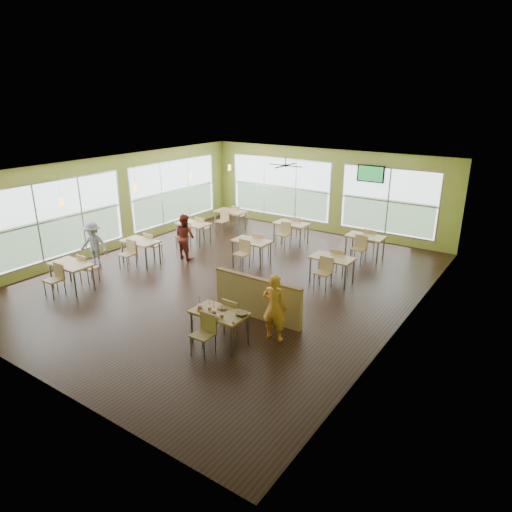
% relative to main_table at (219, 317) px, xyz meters
% --- Properties ---
extents(room, '(12.00, 12.04, 3.20)m').
position_rel_main_table_xyz_m(room, '(-2.00, 3.00, 0.97)').
color(room, black).
rests_on(room, ground).
extents(window_bays, '(9.24, 10.24, 2.38)m').
position_rel_main_table_xyz_m(window_bays, '(-4.65, 6.08, 0.85)').
color(window_bays, white).
rests_on(window_bays, room).
extents(main_table, '(1.22, 1.52, 0.87)m').
position_rel_main_table_xyz_m(main_table, '(0.00, 0.00, 0.00)').
color(main_table, tan).
rests_on(main_table, floor).
extents(half_wall_divider, '(2.40, 0.14, 1.04)m').
position_rel_main_table_xyz_m(half_wall_divider, '(0.00, 1.45, -0.11)').
color(half_wall_divider, tan).
rests_on(half_wall_divider, floor).
extents(dining_tables, '(6.92, 8.72, 0.87)m').
position_rel_main_table_xyz_m(dining_tables, '(-3.05, 4.71, -0.00)').
color(dining_tables, tan).
rests_on(dining_tables, floor).
extents(pendant_lights, '(0.11, 7.31, 0.86)m').
position_rel_main_table_xyz_m(pendant_lights, '(-5.20, 3.68, 1.82)').
color(pendant_lights, '#2D2119').
rests_on(pendant_lights, ceiling).
extents(ceiling_fan, '(1.25, 1.25, 0.29)m').
position_rel_main_table_xyz_m(ceiling_fan, '(-2.00, 6.00, 2.32)').
color(ceiling_fan, '#2D2119').
rests_on(ceiling_fan, ceiling).
extents(tv_backwall, '(1.00, 0.07, 0.60)m').
position_rel_main_table_xyz_m(tv_backwall, '(-0.20, 8.90, 1.82)').
color(tv_backwall, black).
rests_on(tv_backwall, wall_back).
extents(man_plaid, '(0.60, 0.44, 1.53)m').
position_rel_main_table_xyz_m(man_plaid, '(0.87, 0.82, 0.13)').
color(man_plaid, orange).
rests_on(man_plaid, floor).
extents(patron_maroon, '(0.78, 0.64, 1.49)m').
position_rel_main_table_xyz_m(patron_maroon, '(-4.32, 3.62, 0.12)').
color(patron_maroon, maroon).
rests_on(patron_maroon, floor).
extents(patron_grey, '(1.06, 0.81, 1.45)m').
position_rel_main_table_xyz_m(patron_grey, '(-6.09, 1.43, 0.10)').
color(patron_grey, slate).
rests_on(patron_grey, floor).
extents(cup_blue, '(0.10, 0.10, 0.37)m').
position_rel_main_table_xyz_m(cup_blue, '(-0.39, -0.18, 0.19)').
color(cup_blue, white).
rests_on(cup_blue, main_table).
extents(cup_yellow, '(0.09, 0.09, 0.32)m').
position_rel_main_table_xyz_m(cup_yellow, '(-0.19, -0.09, 0.18)').
color(cup_yellow, white).
rests_on(cup_yellow, main_table).
extents(cup_red_near, '(0.10, 0.10, 0.36)m').
position_rel_main_table_xyz_m(cup_red_near, '(0.01, -0.18, 0.19)').
color(cup_red_near, white).
rests_on(cup_red_near, main_table).
extents(cup_red_far, '(0.09, 0.09, 0.31)m').
position_rel_main_table_xyz_m(cup_red_far, '(0.24, -0.21, 0.18)').
color(cup_red_far, white).
rests_on(cup_red_far, main_table).
extents(food_basket, '(0.27, 0.27, 0.06)m').
position_rel_main_table_xyz_m(food_basket, '(0.48, 0.15, 0.15)').
color(food_basket, black).
rests_on(food_basket, main_table).
extents(ketchup_cup, '(0.06, 0.06, 0.02)m').
position_rel_main_table_xyz_m(ketchup_cup, '(0.55, -0.23, 0.13)').
color(ketchup_cup, '#A11401').
rests_on(ketchup_cup, main_table).
extents(wrapper_left, '(0.18, 0.17, 0.04)m').
position_rel_main_table_xyz_m(wrapper_left, '(-0.37, -0.18, 0.14)').
color(wrapper_left, olive).
rests_on(wrapper_left, main_table).
extents(wrapper_mid, '(0.25, 0.23, 0.06)m').
position_rel_main_table_xyz_m(wrapper_mid, '(-0.02, 0.14, 0.15)').
color(wrapper_mid, olive).
rests_on(wrapper_mid, main_table).
extents(wrapper_right, '(0.18, 0.17, 0.04)m').
position_rel_main_table_xyz_m(wrapper_right, '(0.16, -0.30, 0.14)').
color(wrapper_right, olive).
rests_on(wrapper_right, main_table).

